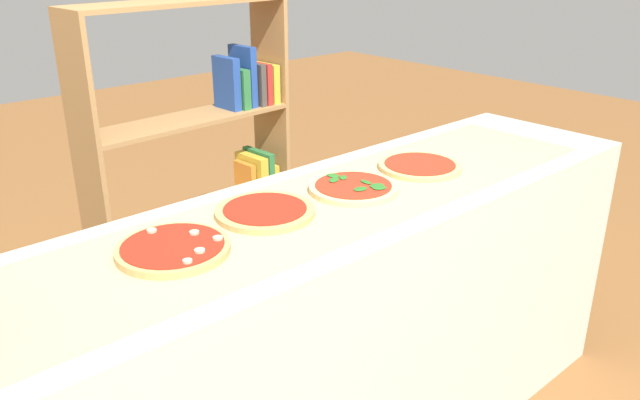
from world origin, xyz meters
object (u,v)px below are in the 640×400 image
object	(u,v)px
pizza_plain_3	(420,166)
pizza_spinach_2	(353,188)
pizza_mushroom_0	(173,248)
bookshelf	(216,171)
pizza_plain_1	(265,211)

from	to	relation	value
pizza_plain_3	pizza_spinach_2	bearing A→B (deg)	179.49
pizza_mushroom_0	pizza_plain_3	bearing A→B (deg)	-0.23
pizza_spinach_2	pizza_mushroom_0	bearing A→B (deg)	179.91
pizza_plain_3	bookshelf	distance (m)	1.08
pizza_plain_1	pizza_plain_3	world-z (taller)	pizza_plain_1
pizza_mushroom_0	pizza_plain_1	world-z (taller)	pizza_mushroom_0
pizza_mushroom_0	pizza_plain_1	distance (m)	0.30
pizza_spinach_2	bookshelf	bearing A→B (deg)	80.28
pizza_plain_1	pizza_spinach_2	bearing A→B (deg)	-6.73
pizza_mushroom_0	pizza_spinach_2	distance (m)	0.60
pizza_mushroom_0	bookshelf	distance (m)	1.32
pizza_mushroom_0	pizza_spinach_2	world-z (taller)	pizza_mushroom_0
pizza_plain_1	pizza_spinach_2	world-z (taller)	pizza_spinach_2
pizza_plain_1	pizza_plain_3	distance (m)	0.61
pizza_mushroom_0	pizza_plain_3	size ratio (longest dim) A/B	1.01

